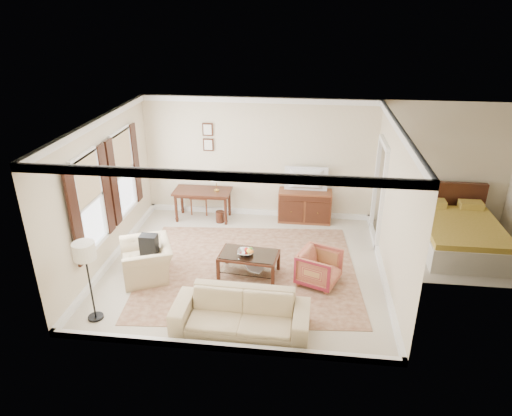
% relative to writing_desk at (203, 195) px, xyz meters
% --- Properties ---
extents(room_shell, '(5.51, 5.01, 2.91)m').
position_rel_writing_desk_xyz_m(room_shell, '(1.30, -2.06, 1.84)').
color(room_shell, beige).
rests_on(room_shell, ground).
extents(annex_bedroom, '(3.00, 2.70, 2.90)m').
position_rel_writing_desk_xyz_m(annex_bedroom, '(5.79, -0.91, -0.29)').
color(annex_bedroom, beige).
rests_on(annex_bedroom, ground).
extents(window_front, '(0.12, 1.56, 1.80)m').
position_rel_writing_desk_xyz_m(window_front, '(-1.40, -2.76, 0.92)').
color(window_front, '#CCB284').
rests_on(window_front, room_shell).
extents(window_rear, '(0.12, 1.56, 1.80)m').
position_rel_writing_desk_xyz_m(window_rear, '(-1.40, -1.16, 0.92)').
color(window_rear, '#CCB284').
rests_on(window_rear, room_shell).
extents(doorway, '(0.10, 1.12, 2.25)m').
position_rel_writing_desk_xyz_m(doorway, '(4.01, -0.56, 0.44)').
color(doorway, white).
rests_on(doorway, room_shell).
extents(rug, '(4.48, 3.94, 0.01)m').
position_rel_writing_desk_xyz_m(rug, '(1.40, -2.20, -0.63)').
color(rug, brown).
rests_on(rug, room_shell).
extents(writing_desk, '(1.36, 0.68, 0.74)m').
position_rel_writing_desk_xyz_m(writing_desk, '(0.00, 0.00, 0.00)').
color(writing_desk, '#3C1B11').
rests_on(writing_desk, room_shell).
extents(desk_chair, '(0.52, 0.52, 1.05)m').
position_rel_writing_desk_xyz_m(desk_chair, '(-0.15, 0.35, -0.11)').
color(desk_chair, brown).
rests_on(desk_chair, room_shell).
extents(desk_lamp, '(0.32, 0.32, 0.50)m').
position_rel_writing_desk_xyz_m(desk_lamp, '(0.35, 0.00, 0.36)').
color(desk_lamp, silver).
rests_on(desk_lamp, writing_desk).
extents(framed_prints, '(0.25, 0.04, 0.68)m').
position_rel_writing_desk_xyz_m(framed_prints, '(0.10, 0.41, 1.31)').
color(framed_prints, '#3C1B11').
rests_on(framed_prints, room_shell).
extents(sideboard, '(1.25, 0.48, 0.77)m').
position_rel_writing_desk_xyz_m(sideboard, '(2.45, 0.17, -0.25)').
color(sideboard, brown).
rests_on(sideboard, room_shell).
extents(tv, '(0.96, 0.55, 0.13)m').
position_rel_writing_desk_xyz_m(tv, '(2.45, 0.15, 0.62)').
color(tv, black).
rests_on(tv, sideboard).
extents(coffee_table, '(1.18, 0.76, 0.47)m').
position_rel_writing_desk_xyz_m(coffee_table, '(1.44, -2.38, -0.27)').
color(coffee_table, '#3C1B11').
rests_on(coffee_table, room_shell).
extents(fruit_bowl, '(0.42, 0.42, 0.10)m').
position_rel_writing_desk_xyz_m(fruit_bowl, '(1.38, -2.42, -0.11)').
color(fruit_bowl, silver).
rests_on(fruit_bowl, coffee_table).
extents(book_a, '(0.27, 0.15, 0.38)m').
position_rel_writing_desk_xyz_m(book_a, '(1.38, -2.39, -0.45)').
color(book_a, brown).
rests_on(book_a, coffee_table).
extents(book_b, '(0.27, 0.12, 0.38)m').
position_rel_writing_desk_xyz_m(book_b, '(1.52, -2.40, -0.45)').
color(book_b, brown).
rests_on(book_b, coffee_table).
extents(striped_armchair, '(0.88, 0.90, 0.73)m').
position_rel_writing_desk_xyz_m(striped_armchair, '(2.78, -2.50, -0.27)').
color(striped_armchair, maroon).
rests_on(striped_armchair, room_shell).
extents(club_armchair, '(1.05, 1.23, 0.91)m').
position_rel_writing_desk_xyz_m(club_armchair, '(-0.50, -2.63, -0.18)').
color(club_armchair, tan).
rests_on(club_armchair, room_shell).
extents(backpack, '(0.30, 0.37, 0.40)m').
position_rel_writing_desk_xyz_m(backpack, '(-0.44, -2.59, 0.07)').
color(backpack, black).
rests_on(backpack, club_armchair).
extents(sofa, '(2.20, 0.70, 0.85)m').
position_rel_writing_desk_xyz_m(sofa, '(1.53, -4.00, -0.21)').
color(sofa, tan).
rests_on(sofa, room_shell).
extents(floor_lamp, '(0.35, 0.35, 1.43)m').
position_rel_writing_desk_xyz_m(floor_lamp, '(-0.94, -4.01, 0.56)').
color(floor_lamp, black).
rests_on(floor_lamp, room_shell).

